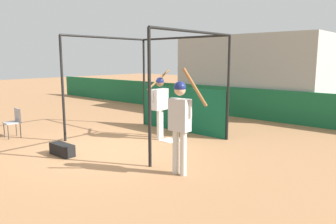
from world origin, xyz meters
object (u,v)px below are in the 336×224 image
Objects in this scene: player_batter at (160,102)px; equipment_bag at (62,150)px; player_waiting at (180,119)px; folding_chair at (15,120)px.

player_batter reaches higher than equipment_bag.
equipment_bag is (-2.92, -0.84, -0.99)m from player_waiting.
folding_chair is 2.70m from equipment_bag.
player_waiting is at bearing -167.69° from folding_chair.
equipment_bag is at bearing 167.23° from player_batter.
equipment_bag is (-0.62, -2.76, -0.93)m from player_batter.
player_waiting is (2.30, -1.92, 0.06)m from player_batter.
player_waiting is 3.03× the size of equipment_bag.
player_waiting reaches higher than player_batter.
folding_chair is at bearing 178.22° from equipment_bag.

